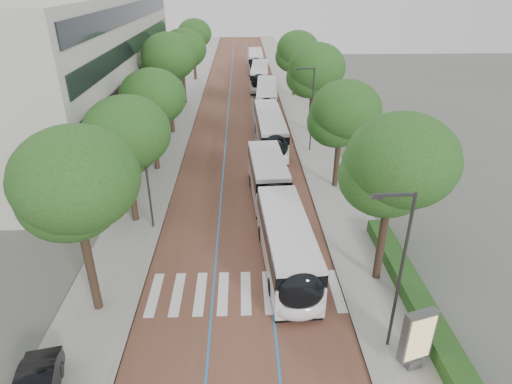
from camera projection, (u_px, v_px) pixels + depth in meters
ground at (242, 305)px, 22.60m from camera, size 160.00×160.00×0.00m
road at (241, 103)px, 58.24m from camera, size 11.00×140.00×0.02m
sidewalk_left at (185, 103)px, 57.99m from camera, size 4.00×140.00×0.12m
sidewalk_right at (295, 102)px, 58.45m from camera, size 4.00×140.00×0.12m
kerb_left at (199, 103)px, 58.05m from camera, size 0.20×140.00×0.14m
kerb_right at (282, 103)px, 58.39m from camera, size 0.20×140.00×0.14m
zebra_crossing at (246, 292)px, 23.49m from camera, size 10.55×3.60×0.01m
lane_line_left at (229, 103)px, 58.19m from camera, size 0.12×126.00×0.01m
lane_line_right at (252, 103)px, 58.28m from camera, size 0.12×126.00×0.01m
office_building at (50, 69)px, 43.79m from camera, size 18.11×40.00×14.00m
hedge at (414, 294)px, 22.64m from camera, size 1.20×14.00×0.80m
streetlight_near at (398, 262)px, 17.95m from camera, size 1.82×0.20×8.00m
streetlight_far at (311, 103)px, 40.23m from camera, size 1.82×0.20×8.00m
lamp_post_left at (147, 173)px, 27.68m from camera, size 0.14×0.14×8.00m
trees_left at (163, 78)px, 41.64m from camera, size 5.87×60.49×10.01m
trees_right at (320, 85)px, 40.84m from camera, size 5.98×47.73×9.22m
lead_bus at (277, 212)px, 28.16m from camera, size 3.54×18.51×3.20m
bus_queued_0 at (270, 131)px, 42.85m from camera, size 2.79×12.45×3.20m
bus_queued_1 at (267, 99)px, 54.19m from camera, size 3.23×12.52×3.20m
bus_queued_2 at (260, 77)px, 65.89m from camera, size 3.24×12.52×3.20m
bus_queued_3 at (256, 61)px, 77.69m from camera, size 2.74×12.44×3.20m
ad_panel at (417, 339)px, 18.27m from camera, size 1.52×0.81×3.04m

